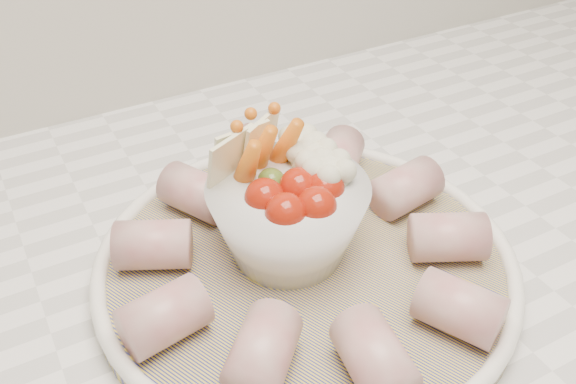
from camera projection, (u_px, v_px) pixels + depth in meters
serving_platter at (306, 263)px, 0.49m from camera, size 0.42×0.42×0.02m
veggie_bowl at (289, 209)px, 0.47m from camera, size 0.12×0.12×0.10m
cured_meat_rolls at (305, 241)px, 0.47m from camera, size 0.28×0.29×0.04m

